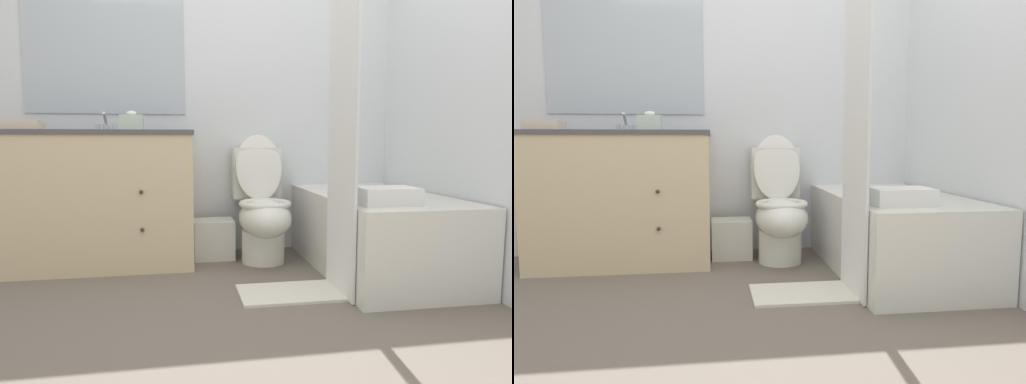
% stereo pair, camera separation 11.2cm
% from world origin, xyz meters
% --- Properties ---
extents(ground_plane, '(14.00, 14.00, 0.00)m').
position_xyz_m(ground_plane, '(0.00, 0.00, 0.00)').
color(ground_plane, '#6B6056').
extents(wall_back, '(8.00, 0.06, 2.50)m').
position_xyz_m(wall_back, '(-0.01, 1.53, 1.25)').
color(wall_back, silver).
rests_on(wall_back, ground_plane).
extents(wall_right, '(0.05, 2.51, 2.50)m').
position_xyz_m(wall_right, '(1.35, 0.75, 1.25)').
color(wall_right, silver).
rests_on(wall_right, ground_plane).
extents(vanity_cabinet, '(1.15, 0.58, 0.88)m').
position_xyz_m(vanity_cabinet, '(-0.75, 1.23, 0.45)').
color(vanity_cabinet, beige).
rests_on(vanity_cabinet, ground_plane).
extents(sink_faucet, '(0.14, 0.12, 0.12)m').
position_xyz_m(sink_faucet, '(-0.75, 1.42, 0.92)').
color(sink_faucet, silver).
rests_on(sink_faucet, vanity_cabinet).
extents(toilet, '(0.34, 0.67, 0.86)m').
position_xyz_m(toilet, '(0.28, 1.16, 0.35)').
color(toilet, silver).
rests_on(toilet, ground_plane).
extents(bathtub, '(0.73, 1.37, 0.48)m').
position_xyz_m(bathtub, '(0.95, 0.82, 0.25)').
color(bathtub, silver).
rests_on(bathtub, ground_plane).
extents(shower_curtain, '(0.01, 0.40, 1.94)m').
position_xyz_m(shower_curtain, '(0.57, 0.44, 0.98)').
color(shower_curtain, white).
rests_on(shower_curtain, ground_plane).
extents(wastebasket, '(0.28, 0.23, 0.27)m').
position_xyz_m(wastebasket, '(-0.04, 1.29, 0.13)').
color(wastebasket, silver).
rests_on(wastebasket, ground_plane).
extents(tissue_box, '(0.14, 0.13, 0.12)m').
position_xyz_m(tissue_box, '(-0.56, 1.21, 0.93)').
color(tissue_box, silver).
rests_on(tissue_box, vanity_cabinet).
extents(hand_towel_folded, '(0.21, 0.18, 0.06)m').
position_xyz_m(hand_towel_folded, '(-1.18, 1.11, 0.91)').
color(hand_towel_folded, beige).
rests_on(hand_towel_folded, vanity_cabinet).
extents(bath_towel_folded, '(0.31, 0.22, 0.09)m').
position_xyz_m(bath_towel_folded, '(0.80, 0.39, 0.53)').
color(bath_towel_folded, white).
rests_on(bath_towel_folded, bathtub).
extents(bath_mat, '(0.54, 0.34, 0.02)m').
position_xyz_m(bath_mat, '(0.29, 0.46, 0.01)').
color(bath_mat, silver).
rests_on(bath_mat, ground_plane).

